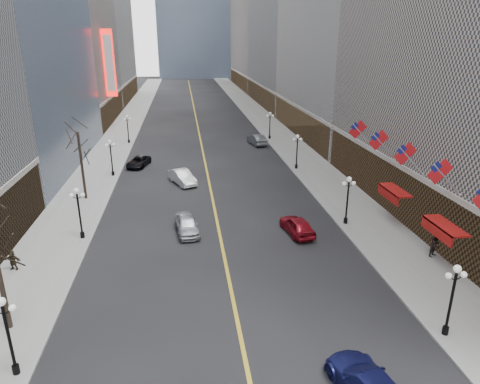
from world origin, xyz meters
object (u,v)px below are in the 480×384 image
object	(u,v)px
streetlamp_east_1	(348,195)
streetlamp_west_2	(111,154)
streetlamp_east_2	(297,148)
car_nb_mid	(182,177)
car_sb_far	(257,139)
streetlamp_west_0	(7,329)
car_nb_far	(139,162)
streetlamp_west_3	(128,126)
streetlamp_east_3	(270,123)
streetlamp_west_1	(79,208)
streetlamp_east_0	(453,293)
car_nb_near	(187,224)
car_sb_mid	(297,225)

from	to	relation	value
streetlamp_east_1	streetlamp_west_2	distance (m)	29.68
streetlamp_east_2	car_nb_mid	size ratio (longest dim) A/B	0.91
streetlamp_east_2	car_sb_far	distance (m)	14.87
streetlamp_east_2	streetlamp_west_0	xyz separation A→B (m)	(-23.60, -34.00, 0.00)
streetlamp_west_0	car_nb_far	size ratio (longest dim) A/B	0.94
car_sb_far	streetlamp_west_3	bearing A→B (deg)	-19.91
streetlamp_east_3	streetlamp_west_1	bearing A→B (deg)	-123.25
streetlamp_east_1	car_nb_mid	xyz separation A→B (m)	(-14.96, 14.00, -2.08)
streetlamp_east_0	car_nb_far	xyz separation A→B (m)	(-20.80, 38.09, -2.24)
car_nb_near	car_sb_far	bearing A→B (deg)	62.45
streetlamp_east_2	car_nb_far	world-z (taller)	streetlamp_east_2
car_nb_near	streetlamp_east_2	bearing A→B (deg)	43.22
streetlamp_east_0	car_sb_mid	size ratio (longest dim) A/B	0.97
streetlamp_west_0	car_nb_near	distance (m)	18.59
streetlamp_east_1	streetlamp_west_0	bearing A→B (deg)	-145.86
streetlamp_east_1	streetlamp_east_2	world-z (taller)	same
streetlamp_west_1	car_sb_far	bearing A→B (deg)	57.35
streetlamp_west_0	streetlamp_west_3	distance (m)	52.00
streetlamp_east_3	streetlamp_west_1	size ratio (longest dim) A/B	1.00
streetlamp_west_0	car_sb_far	size ratio (longest dim) A/B	0.87
streetlamp_west_1	car_sb_mid	distance (m)	18.78
streetlamp_west_1	car_nb_mid	bearing A→B (deg)	58.31
car_nb_mid	streetlamp_west_1	bearing A→B (deg)	-144.83
car_nb_mid	streetlamp_east_0	bearing A→B (deg)	-86.64
streetlamp_west_0	car_sb_mid	distance (m)	23.81
streetlamp_east_0	streetlamp_west_0	world-z (taller)	same
streetlamp_east_3	streetlamp_west_2	bearing A→B (deg)	-142.67
streetlamp_east_2	car_sb_mid	size ratio (longest dim) A/B	0.97
car_nb_near	car_sb_far	world-z (taller)	car_sb_far
streetlamp_west_1	car_nb_near	xyz separation A→B (m)	(8.96, 0.15, -2.10)
streetlamp_west_0	streetlamp_west_2	bearing A→B (deg)	90.00
car_nb_near	car_nb_far	xyz separation A→B (m)	(-6.16, 21.94, -0.13)
car_nb_near	car_nb_mid	distance (m)	13.85
streetlamp_west_0	car_nb_mid	size ratio (longest dim) A/B	0.91
streetlamp_east_0	streetlamp_east_2	xyz separation A→B (m)	(0.00, 34.00, 0.00)
streetlamp_west_1	car_nb_near	bearing A→B (deg)	0.95
streetlamp_east_2	streetlamp_west_0	bearing A→B (deg)	-124.77
streetlamp_west_3	car_nb_mid	world-z (taller)	streetlamp_west_3
streetlamp_east_2	car_nb_far	size ratio (longest dim) A/B	0.94
streetlamp_east_2	streetlamp_west_1	distance (m)	29.68
streetlamp_west_2	streetlamp_east_0	bearing A→B (deg)	-55.23
streetlamp_east_1	streetlamp_west_3	xyz separation A→B (m)	(-23.60, 36.00, 0.00)
car_nb_mid	car_sb_mid	size ratio (longest dim) A/B	1.07
streetlamp_east_1	streetlamp_east_2	xyz separation A→B (m)	(0.00, 18.00, 0.00)
streetlamp_west_2	car_sb_far	world-z (taller)	streetlamp_west_2
streetlamp_east_0	streetlamp_west_3	world-z (taller)	same
streetlamp_west_3	car_nb_far	size ratio (longest dim) A/B	0.94
streetlamp_east_3	car_nb_mid	bearing A→B (deg)	-124.21
car_sb_mid	car_sb_far	size ratio (longest dim) A/B	0.89
car_nb_near	car_sb_mid	size ratio (longest dim) A/B	1.01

